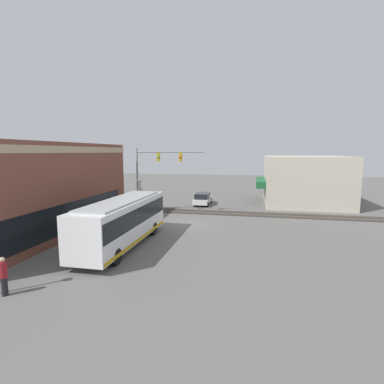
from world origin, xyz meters
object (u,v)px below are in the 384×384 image
(parked_car_white, at_px, (203,199))
(pedestrian_by_lamp, at_px, (4,276))
(pedestrian_at_crossing, at_px, (144,205))
(crossing_signal, at_px, (140,192))
(city_bus, at_px, (123,220))

(parked_car_white, bearing_deg, pedestrian_by_lamp, 169.43)
(parked_car_white, relative_size, pedestrian_at_crossing, 2.47)
(parked_car_white, bearing_deg, crossing_signal, 141.52)
(parked_car_white, relative_size, pedestrian_by_lamp, 2.48)
(city_bus, xyz_separation_m, parked_car_white, (17.68, -2.60, -1.15))
(crossing_signal, bearing_deg, pedestrian_at_crossing, -79.02)
(city_bus, relative_size, crossing_signal, 2.79)
(city_bus, height_order, parked_car_white, city_bus)
(crossing_signal, height_order, pedestrian_by_lamp, crossing_signal)
(city_bus, bearing_deg, parked_car_white, -8.37)
(pedestrian_at_crossing, bearing_deg, crossing_signal, 100.98)
(pedestrian_by_lamp, bearing_deg, city_bus, -15.29)
(parked_car_white, distance_m, pedestrian_at_crossing, 8.65)
(parked_car_white, xyz_separation_m, pedestrian_at_crossing, (-6.92, 5.19, 0.27))
(city_bus, bearing_deg, pedestrian_by_lamp, 164.71)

